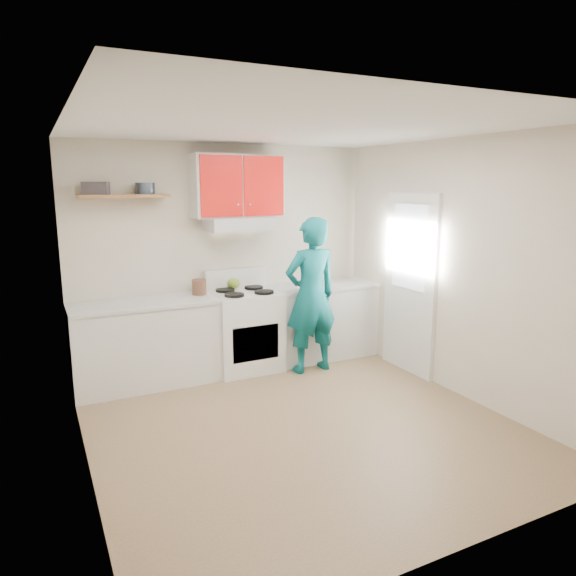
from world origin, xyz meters
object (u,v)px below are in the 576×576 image
crock (199,288)px  person (311,296)px  tin (145,188)px  stove (245,331)px  kettle (233,283)px

crock → person: (1.16, -0.50, -0.10)m
tin → crock: bearing=-6.6°
tin → person: tin is taller
stove → tin: 1.94m
tin → person: size_ratio=0.11×
tin → kettle: 1.48m
kettle → person: bearing=-51.3°
kettle → stove: bearing=-89.0°
kettle → person: size_ratio=0.09×
stove → person: bearing=-30.5°
crock → person: person is taller
stove → tin: bearing=170.5°
stove → kettle: size_ratio=5.65×
crock → tin: bearing=173.4°
kettle → person: person is taller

